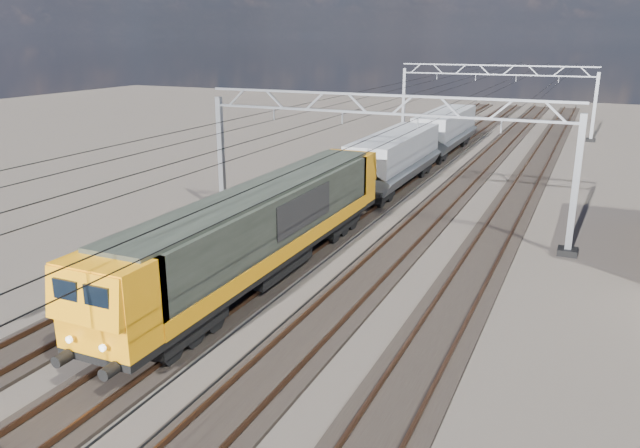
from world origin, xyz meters
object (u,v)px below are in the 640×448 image
at_px(catenary_gantry_far, 494,97).
at_px(locomotive, 265,225).
at_px(catenary_gantry_mid, 378,157).
at_px(hopper_wagon_lead, 395,156).
at_px(hopper_wagon_mid, 445,128).

distance_m(catenary_gantry_far, locomotive, 44.42).
relative_size(catenary_gantry_mid, catenary_gantry_far, 1.00).
relative_size(hopper_wagon_lead, hopper_wagon_mid, 1.00).
bearing_deg(hopper_wagon_lead, locomotive, -90.00).
bearing_deg(hopper_wagon_mid, locomotive, -90.00).
distance_m(locomotive, hopper_wagon_lead, 17.70).
distance_m(catenary_gantry_mid, catenary_gantry_far, 36.00).
xyz_separation_m(catenary_gantry_far, hopper_wagon_lead, (-2.00, -26.65, -1.67)).
bearing_deg(catenary_gantry_mid, locomotive, -103.47).
bearing_deg(hopper_wagon_lead, catenary_gantry_mid, -77.92).
relative_size(catenary_gantry_far, hopper_wagon_lead, 1.53).
relative_size(catenary_gantry_mid, hopper_wagon_lead, 1.53).
xyz_separation_m(hopper_wagon_lead, hopper_wagon_mid, (0.00, 14.20, 0.00)).
distance_m(locomotive, hopper_wagon_mid, 31.90).
relative_size(catenary_gantry_mid, locomotive, 0.94).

